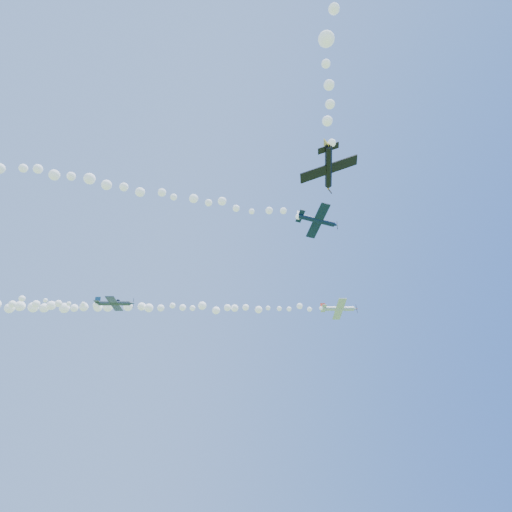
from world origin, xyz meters
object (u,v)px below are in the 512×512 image
object	(u,v)px
plane_white	(339,309)
plane_black	(328,168)
plane_navy	(318,221)
plane_grey	(114,303)

from	to	relation	value
plane_white	plane_black	world-z (taller)	plane_white
plane_white	plane_navy	world-z (taller)	plane_navy
plane_white	plane_black	distance (m)	51.87
plane_navy	plane_black	world-z (taller)	plane_navy
plane_navy	plane_grey	distance (m)	38.79
plane_white	plane_grey	xyz separation A→B (m)	(-44.97, 2.51, -7.35)
plane_grey	plane_black	world-z (taller)	plane_grey
plane_white	plane_black	size ratio (longest dim) A/B	1.41
plane_white	plane_navy	xyz separation A→B (m)	(-14.94, -19.45, 3.63)
plane_grey	plane_navy	bearing A→B (deg)	-18.04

